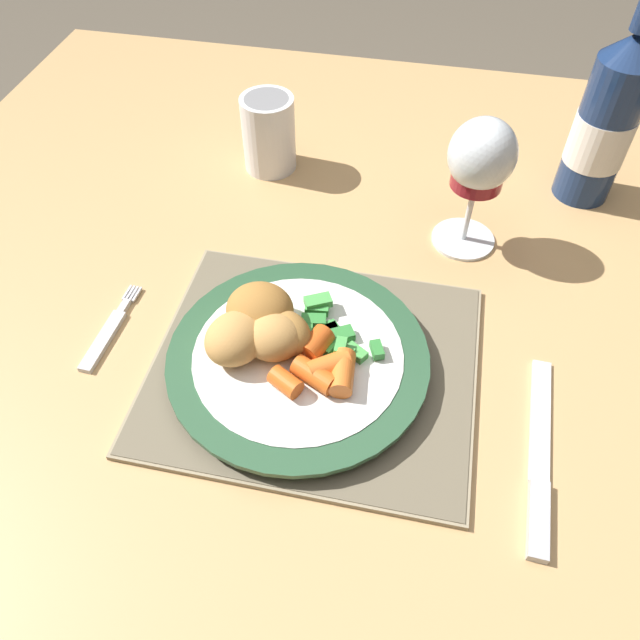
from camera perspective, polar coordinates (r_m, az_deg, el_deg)
The scene contains 12 objects.
ground_plane at distance 1.34m, azimuth 0.50°, elevation -19.26°, with size 6.00×6.00×0.00m, color brown.
dining_table at distance 0.77m, azimuth 0.83°, elevation -1.17°, with size 1.15×1.06×0.74m.
placemat at distance 0.63m, azimuth -0.56°, elevation -4.22°, with size 0.32×0.28×0.01m.
dinner_plate at distance 0.61m, azimuth -2.00°, elevation -3.63°, with size 0.26×0.26×0.02m.
breaded_croquettes at distance 0.60m, azimuth -5.45°, elevation -0.63°, with size 0.12×0.11×0.05m.
green_beans_pile at distance 0.62m, azimuth 1.07°, elevation -1.07°, with size 0.09×0.08×0.02m.
glazed_carrots at distance 0.58m, azimuth 0.14°, elevation -4.36°, with size 0.08×0.08×0.02m.
fork at distance 0.69m, azimuth -18.85°, elevation -1.15°, with size 0.02×0.12×0.01m.
table_knife at distance 0.60m, azimuth 19.42°, elevation -12.66°, with size 0.03×0.21×0.01m.
wine_glass at distance 0.71m, azimuth 14.47°, elevation 13.82°, with size 0.07×0.07×0.16m.
bottle at distance 0.84m, azimuth 24.75°, elevation 16.28°, with size 0.07×0.07×0.29m.
drinking_cup at distance 0.85m, azimuth -4.72°, elevation 16.75°, with size 0.07×0.07×0.10m.
Camera 1 is at (0.09, -0.48, 1.25)m, focal length 35.00 mm.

